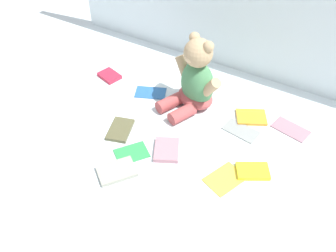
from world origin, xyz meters
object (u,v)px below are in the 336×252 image
Objects in this scene: book_case_4 at (120,130)px; book_case_5 at (291,129)px; teddy_bear at (195,82)px; book_case_8 at (225,178)px; book_case_6 at (168,150)px; book_case_7 at (117,171)px; book_case_3 at (109,76)px; book_case_2 at (132,153)px; book_case_9 at (253,171)px; book_case_10 at (251,117)px; book_case_1 at (241,130)px; book_case_0 at (151,92)px.

book_case_5 is (0.55, 0.33, -0.00)m from book_case_4.
teddy_bear is 0.41m from book_case_8.
book_case_7 is (-0.10, -0.17, -0.00)m from book_case_6.
book_case_5 is at bearing -87.33° from book_case_8.
book_case_5 is at bearing -162.77° from book_case_6.
teddy_bear is 0.42m from book_case_3.
book_case_3 is (-0.34, 0.33, 0.00)m from book_case_2.
book_case_10 is (-0.10, 0.25, -0.00)m from book_case_9.
teddy_bear is at bearing 116.39° from book_case_2.
book_case_5 is at bearing 78.69° from book_case_2.
book_case_2 is at bearing -77.46° from teddy_bear.
book_case_5 is (0.16, 0.10, 0.00)m from book_case_1.
book_case_0 is 1.17× the size of book_case_9.
book_case_3 is (-0.63, 0.03, 0.00)m from book_case_1.
book_case_4 is (-0.17, -0.28, -0.11)m from teddy_bear.
book_case_9 is (0.40, 0.13, 0.00)m from book_case_2.
book_case_6 is at bearing -30.10° from book_case_1.
book_case_0 is 0.34m from book_case_6.
book_case_6 is (0.45, -0.26, 0.00)m from book_case_3.
book_case_0 is at bearing -147.67° from teddy_bear.
book_case_2 is at bearing -117.44° from book_case_3.
book_case_3 is 0.72m from book_case_8.
teddy_bear reaches higher than book_case_2.
book_case_0 is at bearing -70.04° from book_case_5.
book_case_3 reaches higher than book_case_7.
book_case_6 reaches higher than book_case_7.
book_case_7 is at bearing -50.02° from book_case_2.
book_case_9 is at bearing 165.41° from book_case_6.
book_case_8 is 1.16× the size of book_case_9.
book_case_0 is 1.01× the size of book_case_7.
book_case_0 is 0.53m from book_case_8.
book_case_1 is 1.08× the size of book_case_4.
book_case_3 reaches higher than book_case_4.
book_case_8 is (0.46, -0.26, 0.00)m from book_case_0.
book_case_0 is 1.11× the size of book_case_10.
book_case_1 is 0.30m from book_case_6.
book_case_4 is 0.20m from book_case_7.
book_case_3 is 0.75× the size of book_case_7.
book_case_2 is 0.42m from book_case_9.
book_case_0 is 1.00× the size of book_case_8.
teddy_bear is at bearing -108.52° from book_case_6.
book_case_7 is at bearing -26.83° from book_case_1.
book_case_7 is (-0.45, -0.50, 0.00)m from book_case_5.
teddy_bear is 2.37× the size of book_case_0.
book_case_6 is at bearing -107.79° from book_case_9.
book_case_4 is at bearing -79.46° from book_case_10.
book_case_10 is (0.23, 0.03, -0.11)m from teddy_bear.
book_case_2 is 0.49m from book_case_10.
book_case_0 is at bearing -74.15° from book_case_6.
book_case_8 is 0.33m from book_case_10.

